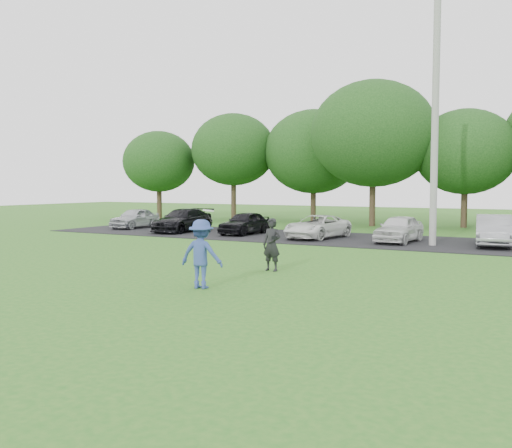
{
  "coord_description": "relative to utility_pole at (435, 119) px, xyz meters",
  "views": [
    {
      "loc": [
        8.25,
        -11.55,
        2.5
      ],
      "look_at": [
        0.0,
        3.5,
        1.3
      ],
      "focal_mm": 40.0,
      "sensor_mm": 36.0,
      "label": 1
    }
  ],
  "objects": [
    {
      "name": "frisbee_player",
      "position": [
        -2.91,
        -12.31,
        -4.27
      ],
      "size": [
        1.14,
        0.75,
        1.91
      ],
      "color": "#31468B",
      "rests_on": "ground"
    },
    {
      "name": "utility_pole",
      "position": [
        0.0,
        0.0,
        0.0
      ],
      "size": [
        0.28,
        0.28,
        10.2
      ],
      "primitive_type": "cylinder",
      "color": "#9B9A96",
      "rests_on": "ground"
    },
    {
      "name": "tree_row",
      "position": [
        -1.97,
        10.72,
        -0.19
      ],
      "size": [
        42.39,
        9.85,
        8.64
      ],
      "color": "#38281C",
      "rests_on": "ground"
    },
    {
      "name": "parked_cars",
      "position": [
        -3.13,
        0.77,
        -4.49
      ],
      "size": [
        28.11,
        4.46,
        1.24
      ],
      "color": "#B6B8BD",
      "rests_on": "parking_lot"
    },
    {
      "name": "camera_bystander",
      "position": [
        -2.67,
        -9.07,
        -4.33
      ],
      "size": [
        0.58,
        0.43,
        1.53
      ],
      "color": "black",
      "rests_on": "ground"
    },
    {
      "name": "parking_lot",
      "position": [
        -3.48,
        0.96,
        -5.08
      ],
      "size": [
        32.0,
        6.5,
        0.03
      ],
      "primitive_type": "cube",
      "color": "black",
      "rests_on": "ground"
    },
    {
      "name": "ground",
      "position": [
        -3.48,
        -12.04,
        -5.1
      ],
      "size": [
        100.0,
        100.0,
        0.0
      ],
      "primitive_type": "plane",
      "color": "#25671D",
      "rests_on": "ground"
    }
  ]
}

